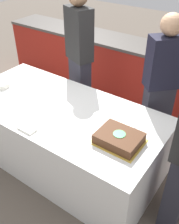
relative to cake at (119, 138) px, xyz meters
The scene contains 9 objects.
ground_plane 1.09m from the cake, behind, with size 14.00×14.00×0.00m, color brown.
back_counter 1.90m from the cake, 114.08° to the left, with size 4.40×0.58×0.92m.
dining_table 0.87m from the cake, behind, with size 2.20×1.06×0.73m.
cake is the anchor object (origin of this frame).
plate_stack 1.61m from the cake, behind, with size 0.23×0.23×0.05m.
side_plate_near_cake 0.31m from the cake, 98.13° to the left, with size 0.17×0.17×0.00m.
utensil_pile 0.83m from the cake, 155.82° to the right, with size 0.17×0.09×0.02m.
person_cutting_cake 0.86m from the cake, 90.00° to the left, with size 0.39×0.39×1.63m.
person_standing_back 1.37m from the cake, 141.25° to the left, with size 0.39×0.31×1.75m.
Camera 1 is at (1.54, -1.63, 2.24)m, focal length 42.00 mm.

